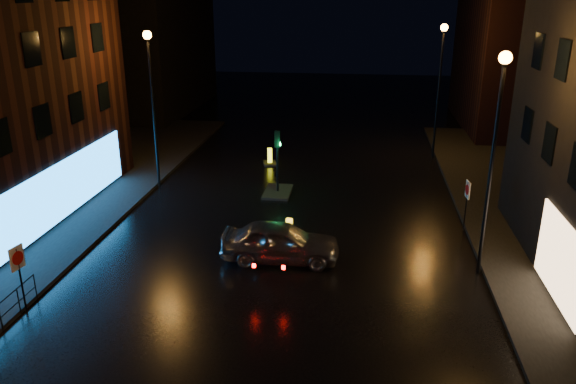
% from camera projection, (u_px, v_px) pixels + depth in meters
% --- Properties ---
extents(ground, '(120.00, 120.00, 0.00)m').
position_uv_depth(ground, '(248.00, 351.00, 16.98)').
color(ground, black).
rests_on(ground, ground).
extents(building_far_left, '(8.00, 16.00, 14.00)m').
position_uv_depth(building_far_left, '(146.00, 30.00, 49.21)').
color(building_far_left, black).
rests_on(building_far_left, ground).
extents(building_far_right, '(8.00, 14.00, 12.00)m').
position_uv_depth(building_far_right, '(521.00, 49.00, 42.92)').
color(building_far_right, black).
rests_on(building_far_right, ground).
extents(street_lamp_lfar, '(0.44, 0.44, 8.37)m').
position_uv_depth(street_lamp_lfar, '(151.00, 87.00, 29.11)').
color(street_lamp_lfar, black).
rests_on(street_lamp_lfar, ground).
extents(street_lamp_rnear, '(0.44, 0.44, 8.37)m').
position_uv_depth(street_lamp_rnear, '(496.00, 133.00, 19.72)').
color(street_lamp_rnear, black).
rests_on(street_lamp_rnear, ground).
extents(street_lamp_rfar, '(0.44, 0.44, 8.37)m').
position_uv_depth(street_lamp_rfar, '(440.00, 71.00, 34.64)').
color(street_lamp_rfar, black).
rests_on(street_lamp_rfar, ground).
extents(traffic_signal, '(1.40, 2.40, 3.45)m').
position_uv_depth(traffic_signal, '(278.00, 184.00, 30.01)').
color(traffic_signal, black).
rests_on(traffic_signal, ground).
extents(silver_hatchback, '(4.78, 2.04, 1.61)m').
position_uv_depth(silver_hatchback, '(280.00, 242.00, 22.44)').
color(silver_hatchback, '#A6A8AE').
rests_on(silver_hatchback, ground).
extents(bollard_near, '(1.01, 1.26, 0.96)m').
position_uv_depth(bollard_near, '(289.00, 234.00, 24.55)').
color(bollard_near, black).
rests_on(bollard_near, ground).
extents(bollard_far, '(1.03, 1.32, 1.02)m').
position_uv_depth(bollard_far, '(270.00, 161.00, 35.12)').
color(bollard_far, black).
rests_on(bollard_far, ground).
extents(road_sign_left, '(0.17, 0.59, 2.44)m').
position_uv_depth(road_sign_left, '(18.00, 264.00, 18.42)').
color(road_sign_left, black).
rests_on(road_sign_left, ground).
extents(road_sign_right, '(0.12, 0.57, 2.37)m').
position_uv_depth(road_sign_right, '(467.00, 194.00, 24.85)').
color(road_sign_right, black).
rests_on(road_sign_right, ground).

